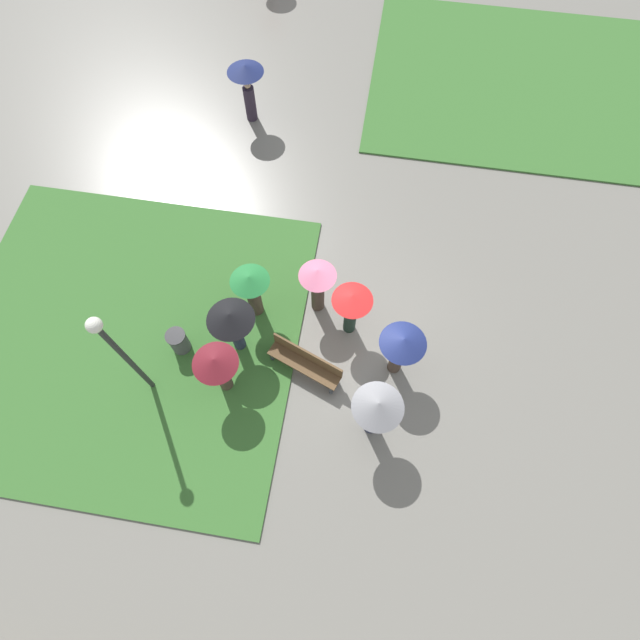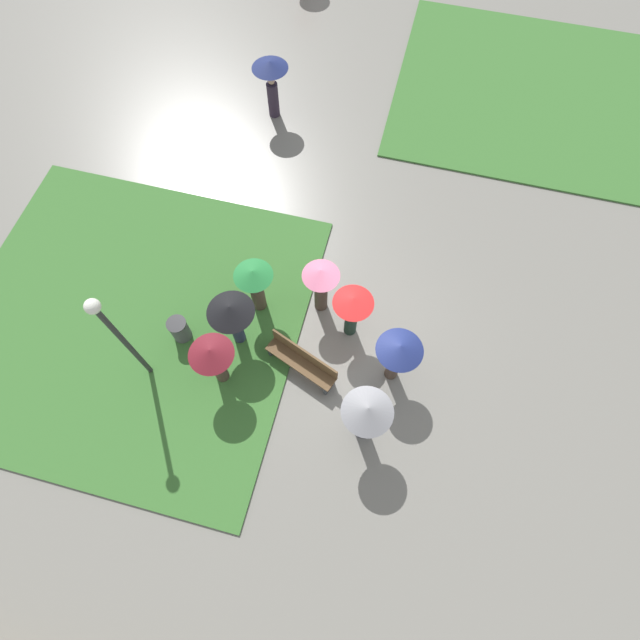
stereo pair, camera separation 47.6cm
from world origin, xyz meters
The scene contains 14 objects.
ground_plane centered at (0.00, 0.00, 0.00)m, with size 90.00×90.00×0.00m, color slate.
lawn_patch_near centered at (-6.13, -0.75, 0.03)m, with size 8.93×8.60×0.06m.
lawn_patch_far centered at (4.41, 10.44, 0.03)m, with size 10.67×7.98×0.06m.
park_bench centered at (-1.34, -0.90, 0.47)m, with size 1.94×1.08×0.90m.
lamp_post centered at (-5.04, -1.96, 2.47)m, with size 0.32×0.32×3.77m.
trash_bin centered at (-4.59, -0.85, 0.40)m, with size 0.50×0.50×0.80m.
crowd_person_pink centered at (-1.34, 0.91, 1.29)m, with size 0.93×0.93×1.84m.
crowd_person_green centered at (-2.91, 0.51, 1.21)m, with size 0.97×0.97×1.80m.
crowd_person_grey centered at (0.43, -2.11, 1.49)m, with size 1.13×1.13×2.01m.
crowd_person_black centered at (-3.13, -0.55, 1.44)m, with size 1.14×1.14×1.84m.
crowd_person_red centered at (-0.43, 0.40, 1.31)m, with size 0.99×0.99×1.79m.
crowd_person_maroon centered at (-3.22, -1.65, 1.34)m, with size 1.05×1.05×1.80m.
crowd_person_navy centered at (0.84, -0.52, 1.36)m, with size 1.09×1.09×1.83m.
lone_walker_far_path centered at (-4.57, 7.39, 1.39)m, with size 1.11×1.11×1.95m.
Camera 1 is at (-0.32, -5.08, 11.95)m, focal length 28.00 mm.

